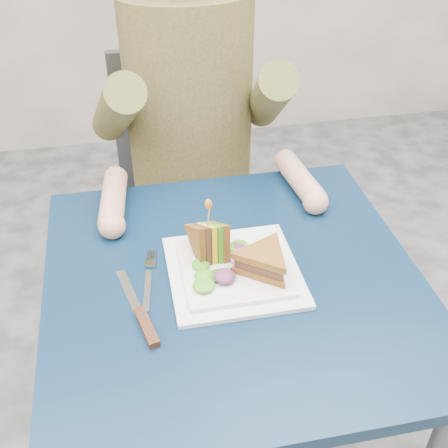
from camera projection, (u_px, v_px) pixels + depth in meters
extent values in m
cube|color=black|center=(234.00, 283.00, 1.13)|extent=(0.75, 0.75, 0.03)
cylinder|color=#595B5E|center=(96.00, 318.00, 1.55)|extent=(0.04, 0.04, 0.70)
cylinder|color=#595B5E|center=(316.00, 287.00, 1.65)|extent=(0.04, 0.04, 0.70)
cube|color=#47474C|center=(193.00, 218.00, 1.76)|extent=(0.42, 0.40, 0.04)
cube|color=#47474C|center=(182.00, 120.00, 1.75)|extent=(0.42, 0.03, 0.46)
cylinder|color=#47474C|center=(147.00, 317.00, 1.74)|extent=(0.02, 0.02, 0.43)
cylinder|color=#47474C|center=(259.00, 301.00, 1.80)|extent=(0.02, 0.02, 0.43)
cylinder|color=#47474C|center=(139.00, 249.00, 2.01)|extent=(0.02, 0.02, 0.43)
cylinder|color=#47474C|center=(237.00, 237.00, 2.06)|extent=(0.02, 0.02, 0.43)
cylinder|color=brown|center=(189.00, 95.00, 1.49)|extent=(0.34, 0.34, 0.52)
cylinder|color=brown|center=(116.00, 110.00, 1.38)|extent=(0.15, 0.39, 0.31)
cylinder|color=tan|center=(113.00, 199.00, 1.30)|extent=(0.08, 0.20, 0.06)
sphere|color=tan|center=(112.00, 226.00, 1.22)|extent=(0.06, 0.06, 0.06)
cylinder|color=brown|center=(269.00, 97.00, 1.44)|extent=(0.15, 0.39, 0.31)
cylinder|color=tan|center=(300.00, 179.00, 1.37)|extent=(0.08, 0.20, 0.06)
sphere|color=tan|center=(316.00, 202.00, 1.29)|extent=(0.06, 0.06, 0.06)
cube|color=white|center=(234.00, 272.00, 1.13)|extent=(0.26, 0.26, 0.01)
cube|color=white|center=(234.00, 268.00, 1.12)|extent=(0.21, 0.21, 0.01)
cube|color=silver|center=(147.00, 290.00, 1.09)|extent=(0.03, 0.12, 0.00)
cube|color=silver|center=(151.00, 263.00, 1.15)|extent=(0.03, 0.03, 0.00)
cube|color=silver|center=(148.00, 255.00, 1.17)|extent=(0.01, 0.03, 0.00)
cube|color=silver|center=(150.00, 255.00, 1.17)|extent=(0.01, 0.03, 0.00)
cube|color=silver|center=(153.00, 255.00, 1.17)|extent=(0.01, 0.03, 0.00)
cube|color=silver|center=(155.00, 255.00, 1.17)|extent=(0.01, 0.03, 0.00)
cube|color=silver|center=(130.00, 292.00, 1.09)|extent=(0.05, 0.14, 0.00)
cube|color=black|center=(147.00, 327.00, 1.01)|extent=(0.04, 0.10, 0.01)
cylinder|color=silver|center=(142.00, 315.00, 1.02)|extent=(0.01, 0.01, 0.00)
cylinder|color=silver|center=(151.00, 334.00, 0.99)|extent=(0.01, 0.01, 0.00)
cylinder|color=tan|center=(209.00, 216.00, 1.09)|extent=(0.01, 0.01, 0.06)
ellipsoid|color=orange|center=(208.00, 204.00, 1.08)|extent=(0.01, 0.01, 0.02)
torus|color=#9E4C7A|center=(241.00, 258.00, 1.12)|extent=(0.04, 0.04, 0.02)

